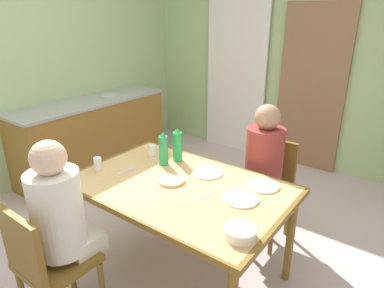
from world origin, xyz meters
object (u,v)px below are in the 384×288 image
(person_far_diner, at_px, (263,158))
(water_bottle_green_near, at_px, (164,149))
(chair_near_diner, at_px, (46,262))
(dining_table, at_px, (179,193))
(chair_far_diner, at_px, (268,184))
(person_near_diner, at_px, (59,210))
(serving_bowl_center, at_px, (240,232))
(water_bottle_green_far, at_px, (178,145))
(kitchen_counter, at_px, (93,136))

(person_far_diner, xyz_separation_m, water_bottle_green_near, (-0.60, -0.52, 0.10))
(chair_near_diner, bearing_deg, dining_table, 68.34)
(chair_far_diner, xyz_separation_m, water_bottle_green_near, (-0.60, -0.65, 0.39))
(chair_far_diner, bearing_deg, person_near_diner, 67.70)
(chair_far_diner, distance_m, serving_bowl_center, 1.19)
(dining_table, distance_m, person_near_diner, 0.78)
(person_near_diner, xyz_separation_m, water_bottle_green_far, (0.07, 1.01, 0.10))
(water_bottle_green_near, bearing_deg, dining_table, -31.75)
(person_near_diner, height_order, water_bottle_green_near, person_near_diner)
(dining_table, bearing_deg, kitchen_counter, 158.32)
(chair_near_diner, distance_m, person_far_diner, 1.69)
(water_bottle_green_near, bearing_deg, serving_bowl_center, -26.02)
(serving_bowl_center, bearing_deg, chair_near_diner, -149.00)
(chair_near_diner, bearing_deg, serving_bowl_center, 31.00)
(dining_table, bearing_deg, person_near_diner, -115.37)
(water_bottle_green_near, bearing_deg, chair_near_diner, -91.93)
(person_near_diner, bearing_deg, kitchen_counter, 138.13)
(water_bottle_green_far, bearing_deg, dining_table, -49.87)
(chair_near_diner, distance_m, water_bottle_green_far, 1.21)
(person_far_diner, distance_m, water_bottle_green_near, 0.80)
(dining_table, xyz_separation_m, serving_bowl_center, (0.62, -0.26, 0.10))
(chair_near_diner, height_order, person_far_diner, person_far_diner)
(person_far_diner, distance_m, serving_bowl_center, 1.02)
(chair_far_diner, bearing_deg, water_bottle_green_far, 43.50)
(person_near_diner, height_order, person_far_diner, same)
(person_near_diner, distance_m, serving_bowl_center, 1.05)
(person_near_diner, bearing_deg, dining_table, 64.63)
(water_bottle_green_near, xyz_separation_m, water_bottle_green_far, (0.04, 0.12, 0.00))
(person_far_diner, bearing_deg, serving_bowl_center, 108.48)
(dining_table, bearing_deg, serving_bowl_center, -23.05)
(chair_near_diner, height_order, water_bottle_green_near, water_bottle_green_near)
(water_bottle_green_near, bearing_deg, person_far_diner, 40.90)
(water_bottle_green_near, distance_m, water_bottle_green_far, 0.13)
(water_bottle_green_near, height_order, water_bottle_green_far, water_bottle_green_far)
(kitchen_counter, relative_size, person_far_diner, 2.52)
(person_near_diner, distance_m, water_bottle_green_far, 1.02)
(chair_far_diner, height_order, water_bottle_green_far, water_bottle_green_far)
(dining_table, xyz_separation_m, water_bottle_green_near, (-0.30, 0.18, 0.19))
(chair_far_diner, relative_size, serving_bowl_center, 5.12)
(serving_bowl_center, bearing_deg, person_near_diner, -155.39)
(person_near_diner, bearing_deg, serving_bowl_center, 24.61)
(kitchen_counter, xyz_separation_m, chair_near_diner, (1.67, -1.64, 0.05))
(chair_far_diner, relative_size, person_far_diner, 1.13)
(chair_near_diner, relative_size, water_bottle_green_near, 3.26)
(chair_near_diner, bearing_deg, kitchen_counter, 135.64)
(dining_table, relative_size, person_near_diner, 1.94)
(chair_near_diner, xyz_separation_m, water_bottle_green_near, (0.03, 1.02, 0.39))
(chair_far_diner, height_order, person_far_diner, person_far_diner)
(kitchen_counter, distance_m, person_near_diner, 2.27)
(chair_near_diner, xyz_separation_m, serving_bowl_center, (0.96, 0.57, 0.29))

